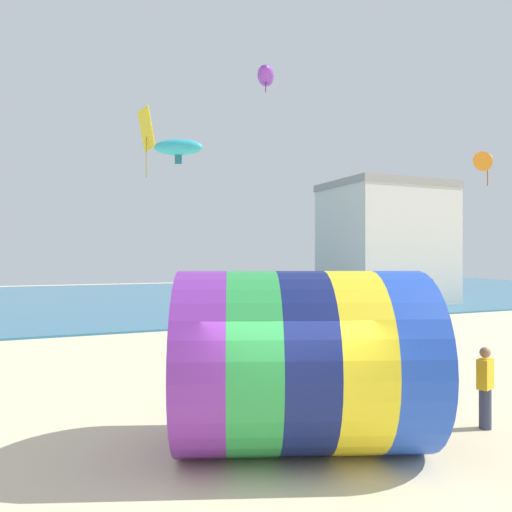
{
  "coord_description": "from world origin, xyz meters",
  "views": [
    {
      "loc": [
        -3.46,
        -6.86,
        3.48
      ],
      "look_at": [
        0.82,
        3.08,
        3.5
      ],
      "focal_mm": 35.0,
      "sensor_mm": 36.0,
      "label": 1
    }
  ],
  "objects_px": {
    "kite_handler": "(485,387)",
    "kite_cyan_parafoil": "(178,147)",
    "kite_yellow_diamond": "(146,130)",
    "kite_orange_delta": "(488,158)",
    "giant_inflatable_tube": "(301,360)",
    "kite_purple_parafoil": "(266,76)"
  },
  "relations": [
    {
      "from": "kite_handler",
      "to": "kite_cyan_parafoil",
      "type": "bearing_deg",
      "value": 125.62
    },
    {
      "from": "kite_handler",
      "to": "kite_purple_parafoil",
      "type": "bearing_deg",
      "value": 122.63
    },
    {
      "from": "kite_yellow_diamond",
      "to": "kite_purple_parafoil",
      "type": "bearing_deg",
      "value": -67.28
    },
    {
      "from": "kite_cyan_parafoil",
      "to": "kite_yellow_diamond",
      "type": "xyz_separation_m",
      "value": [
        -0.32,
        3.05,
        1.18
      ]
    },
    {
      "from": "kite_orange_delta",
      "to": "kite_handler",
      "type": "bearing_deg",
      "value": -138.76
    },
    {
      "from": "giant_inflatable_tube",
      "to": "kite_purple_parafoil",
      "type": "distance_m",
      "value": 7.81
    },
    {
      "from": "kite_handler",
      "to": "kite_orange_delta",
      "type": "xyz_separation_m",
      "value": [
        3.83,
        3.36,
        5.56
      ]
    },
    {
      "from": "giant_inflatable_tube",
      "to": "kite_handler",
      "type": "distance_m",
      "value": 4.07
    },
    {
      "from": "kite_orange_delta",
      "to": "kite_purple_parafoil",
      "type": "relative_size",
      "value": 0.92
    },
    {
      "from": "kite_yellow_diamond",
      "to": "kite_handler",
      "type": "bearing_deg",
      "value": -62.43
    },
    {
      "from": "kite_handler",
      "to": "kite_orange_delta",
      "type": "bearing_deg",
      "value": 41.24
    },
    {
      "from": "giant_inflatable_tube",
      "to": "kite_purple_parafoil",
      "type": "relative_size",
      "value": 4.02
    },
    {
      "from": "giant_inflatable_tube",
      "to": "kite_orange_delta",
      "type": "distance_m",
      "value": 9.59
    },
    {
      "from": "giant_inflatable_tube",
      "to": "kite_orange_delta",
      "type": "xyz_separation_m",
      "value": [
        7.8,
        2.87,
        4.78
      ]
    },
    {
      "from": "kite_purple_parafoil",
      "to": "kite_cyan_parafoil",
      "type": "bearing_deg",
      "value": 131.42
    },
    {
      "from": "kite_handler",
      "to": "kite_yellow_diamond",
      "type": "height_order",
      "value": "kite_yellow_diamond"
    },
    {
      "from": "kite_handler",
      "to": "kite_cyan_parafoil",
      "type": "relative_size",
      "value": 1.07
    },
    {
      "from": "giant_inflatable_tube",
      "to": "kite_yellow_diamond",
      "type": "bearing_deg",
      "value": 96.52
    },
    {
      "from": "kite_yellow_diamond",
      "to": "kite_purple_parafoil",
      "type": "distance_m",
      "value": 5.56
    },
    {
      "from": "kite_handler",
      "to": "kite_yellow_diamond",
      "type": "distance_m",
      "value": 12.86
    },
    {
      "from": "kite_cyan_parafoil",
      "to": "kite_orange_delta",
      "type": "bearing_deg",
      "value": -20.42
    },
    {
      "from": "kite_yellow_diamond",
      "to": "kite_orange_delta",
      "type": "height_order",
      "value": "kite_yellow_diamond"
    }
  ]
}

